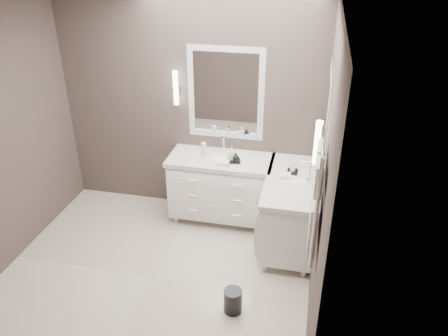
% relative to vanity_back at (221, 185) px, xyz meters
% --- Properties ---
extents(floor, '(3.20, 3.00, 0.01)m').
position_rel_vanity_back_xyz_m(floor, '(-0.45, -1.23, -0.49)').
color(floor, beige).
rests_on(floor, ground).
extents(ceiling, '(3.20, 3.00, 0.01)m').
position_rel_vanity_back_xyz_m(ceiling, '(-0.45, -1.23, 2.22)').
color(ceiling, white).
rests_on(ceiling, wall_back).
extents(wall_back, '(3.20, 0.01, 2.70)m').
position_rel_vanity_back_xyz_m(wall_back, '(-0.45, 0.28, 0.86)').
color(wall_back, '#493D3A').
rests_on(wall_back, floor).
extents(wall_front, '(3.20, 0.01, 2.70)m').
position_rel_vanity_back_xyz_m(wall_front, '(-0.45, -2.73, 0.86)').
color(wall_front, '#493D3A').
rests_on(wall_front, floor).
extents(wall_right, '(0.01, 3.00, 2.70)m').
position_rel_vanity_back_xyz_m(wall_right, '(1.15, -1.23, 0.86)').
color(wall_right, '#493D3A').
rests_on(wall_right, floor).
extents(vanity_back, '(1.24, 0.59, 0.97)m').
position_rel_vanity_back_xyz_m(vanity_back, '(0.00, 0.00, 0.00)').
color(vanity_back, white).
rests_on(vanity_back, floor).
extents(vanity_right, '(0.59, 1.24, 0.97)m').
position_rel_vanity_back_xyz_m(vanity_right, '(0.88, -0.33, 0.00)').
color(vanity_right, white).
rests_on(vanity_right, floor).
extents(mirror_back, '(0.90, 0.02, 1.10)m').
position_rel_vanity_back_xyz_m(mirror_back, '(-0.00, 0.26, 1.06)').
color(mirror_back, white).
rests_on(mirror_back, wall_back).
extents(mirror_right, '(0.02, 0.90, 1.10)m').
position_rel_vanity_back_xyz_m(mirror_right, '(1.14, -0.43, 1.06)').
color(mirror_right, white).
rests_on(mirror_right, wall_right).
extents(sconce_back, '(0.06, 0.06, 0.40)m').
position_rel_vanity_back_xyz_m(sconce_back, '(-0.58, 0.20, 1.11)').
color(sconce_back, white).
rests_on(sconce_back, wall_back).
extents(sconce_right, '(0.06, 0.06, 0.40)m').
position_rel_vanity_back_xyz_m(sconce_right, '(1.08, -1.01, 1.11)').
color(sconce_right, white).
rests_on(sconce_right, wall_right).
extents(towel_bar_corner, '(0.03, 0.22, 0.30)m').
position_rel_vanity_back_xyz_m(towel_bar_corner, '(1.09, 0.13, 0.63)').
color(towel_bar_corner, white).
rests_on(towel_bar_corner, wall_right).
extents(towel_ladder, '(0.06, 0.58, 0.90)m').
position_rel_vanity_back_xyz_m(towel_ladder, '(1.10, -1.63, 0.91)').
color(towel_ladder, white).
rests_on(towel_ladder, wall_right).
extents(waste_bin, '(0.23, 0.23, 0.24)m').
position_rel_vanity_back_xyz_m(waste_bin, '(0.45, -1.49, -0.36)').
color(waste_bin, black).
rests_on(waste_bin, floor).
extents(amenity_tray_back, '(0.17, 0.14, 0.02)m').
position_rel_vanity_back_xyz_m(amenity_tray_back, '(0.17, -0.07, 0.38)').
color(amenity_tray_back, black).
rests_on(amenity_tray_back, vanity_back).
extents(amenity_tray_right, '(0.12, 0.16, 0.02)m').
position_rel_vanity_back_xyz_m(amenity_tray_right, '(0.85, -0.19, 0.38)').
color(amenity_tray_right, black).
rests_on(amenity_tray_right, vanity_right).
extents(water_bottle, '(0.07, 0.07, 0.18)m').
position_rel_vanity_back_xyz_m(water_bottle, '(-0.20, -0.00, 0.45)').
color(water_bottle, silver).
rests_on(water_bottle, vanity_back).
extents(soap_bottle_a, '(0.08, 0.08, 0.15)m').
position_rel_vanity_back_xyz_m(soap_bottle_a, '(0.14, -0.05, 0.46)').
color(soap_bottle_a, white).
rests_on(soap_bottle_a, amenity_tray_back).
extents(soap_bottle_b, '(0.10, 0.10, 0.11)m').
position_rel_vanity_back_xyz_m(soap_bottle_b, '(0.20, -0.10, 0.44)').
color(soap_bottle_b, black).
rests_on(soap_bottle_b, amenity_tray_back).
extents(soap_bottle_c, '(0.07, 0.07, 0.15)m').
position_rel_vanity_back_xyz_m(soap_bottle_c, '(0.85, -0.19, 0.46)').
color(soap_bottle_c, white).
rests_on(soap_bottle_c, amenity_tray_right).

